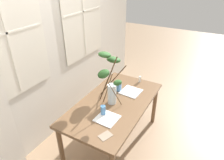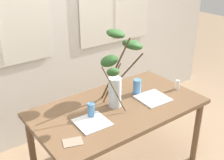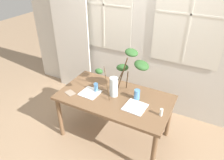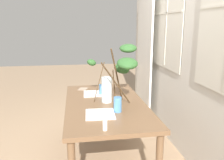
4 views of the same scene
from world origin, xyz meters
TOP-DOWN VIEW (x-y plane):
  - ground at (0.00, 0.00)m, footprint 14.00×14.00m
  - back_wall_with_windows at (0.00, 1.00)m, footprint 4.60×0.14m
  - dining_table at (0.00, 0.00)m, footprint 1.56×0.85m
  - vase_with_branches at (0.08, 0.11)m, footprint 0.67×0.55m
  - drinking_glass_blue_left at (-0.29, -0.01)m, footprint 0.06×0.06m
  - drinking_glass_blue_right at (0.29, 0.08)m, footprint 0.08×0.08m
  - plate_square_left at (-0.34, -0.09)m, footprint 0.27×0.27m
  - plate_square_right at (0.34, -0.09)m, footprint 0.29×0.29m
  - napkin_folded at (-0.60, -0.22)m, footprint 0.17×0.15m
  - pillar_candle at (0.68, -0.09)m, footprint 0.04×0.04m

SIDE VIEW (x-z plane):
  - ground at x=0.00m, z-range 0.00..0.00m
  - dining_table at x=0.00m, z-range 0.28..1.02m
  - napkin_folded at x=-0.60m, z-range 0.73..0.74m
  - plate_square_left at x=-0.34m, z-range 0.73..0.74m
  - plate_square_right at x=0.34m, z-range 0.73..0.74m
  - pillar_candle at x=0.68m, z-range 0.73..0.84m
  - drinking_glass_blue_left at x=-0.29m, z-range 0.73..0.86m
  - drinking_glass_blue_right at x=0.29m, z-range 0.73..0.88m
  - vase_with_branches at x=0.08m, z-range 0.75..1.42m
  - back_wall_with_windows at x=0.00m, z-range 0.01..2.74m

